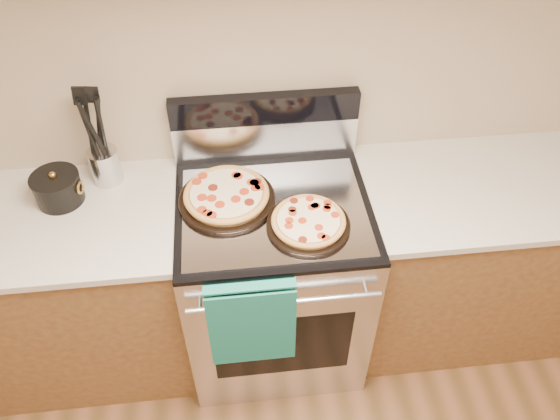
{
  "coord_description": "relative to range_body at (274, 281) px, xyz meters",
  "views": [
    {
      "loc": [
        -0.15,
        0.14,
        2.4
      ],
      "look_at": [
        0.01,
        1.55,
        0.99
      ],
      "focal_mm": 35.0,
      "sensor_mm": 36.0,
      "label": 1
    }
  ],
  "objects": [
    {
      "name": "wall_back",
      "position": [
        0.0,
        0.35,
        0.9
      ],
      "size": [
        4.0,
        0.0,
        4.0
      ],
      "primitive_type": "plane",
      "rotation": [
        1.57,
        0.0,
        0.0
      ],
      "color": "tan",
      "rests_on": "ground"
    },
    {
      "name": "cooktop",
      "position": [
        0.0,
        0.0,
        0.46
      ],
      "size": [
        0.76,
        0.68,
        0.02
      ],
      "primitive_type": "cube",
      "color": "black",
      "rests_on": "range_body"
    },
    {
      "name": "backsplash_upper",
      "position": [
        0.0,
        0.31,
        0.71
      ],
      "size": [
        0.76,
        0.06,
        0.12
      ],
      "primitive_type": "cube",
      "color": "black",
      "rests_on": "backsplash_lower"
    },
    {
      "name": "oven_handle",
      "position": [
        0.0,
        -0.38,
        0.35
      ],
      "size": [
        0.7,
        0.03,
        0.03
      ],
      "primitive_type": "cylinder",
      "rotation": [
        0.0,
        1.57,
        0.0
      ],
      "color": "silver",
      "rests_on": "range_body"
    },
    {
      "name": "pepperoni_pizza_back",
      "position": [
        -0.18,
        0.04,
        0.5
      ],
      "size": [
        0.48,
        0.48,
        0.05
      ],
      "primitive_type": null,
      "rotation": [
        0.0,
        0.0,
        -0.36
      ],
      "color": "#A87233",
      "rests_on": "foil_sheet"
    },
    {
      "name": "cabinet_right",
      "position": [
        0.88,
        0.03,
        -0.01
      ],
      "size": [
        1.0,
        0.62,
        0.88
      ],
      "primitive_type": "cube",
      "color": "brown",
      "rests_on": "ground"
    },
    {
      "name": "cabinet_left",
      "position": [
        -0.88,
        0.03,
        -0.01
      ],
      "size": [
        1.0,
        0.62,
        0.88
      ],
      "primitive_type": "cube",
      "color": "brown",
      "rests_on": "ground"
    },
    {
      "name": "range_body",
      "position": [
        0.0,
        0.0,
        0.0
      ],
      "size": [
        0.76,
        0.68,
        0.9
      ],
      "primitive_type": "cube",
      "color": "#B7B7BC",
      "rests_on": "ground"
    },
    {
      "name": "oven_window",
      "position": [
        0.0,
        -0.34,
        0.0
      ],
      "size": [
        0.56,
        0.01,
        0.4
      ],
      "primitive_type": "cube",
      "color": "black",
      "rests_on": "range_body"
    },
    {
      "name": "dish_towel",
      "position": [
        -0.12,
        -0.38,
        0.25
      ],
      "size": [
        0.32,
        0.05,
        0.42
      ],
      "primitive_type": null,
      "color": "#1A8371",
      "rests_on": "oven_handle"
    },
    {
      "name": "countertop_right",
      "position": [
        0.88,
        0.03,
        0.45
      ],
      "size": [
        1.02,
        0.64,
        0.03
      ],
      "primitive_type": "cube",
      "color": "beige",
      "rests_on": "cabinet_right"
    },
    {
      "name": "saucepan",
      "position": [
        -0.83,
        0.14,
        0.52
      ],
      "size": [
        0.22,
        0.22,
        0.11
      ],
      "primitive_type": "cylinder",
      "rotation": [
        0.0,
        0.0,
        -0.23
      ],
      "color": "black",
      "rests_on": "countertop_left"
    },
    {
      "name": "backsplash_lower",
      "position": [
        0.0,
        0.31,
        0.56
      ],
      "size": [
        0.76,
        0.06,
        0.18
      ],
      "primitive_type": "cube",
      "color": "silver",
      "rests_on": "cooktop"
    },
    {
      "name": "foil_sheet",
      "position": [
        0.0,
        -0.03,
        0.47
      ],
      "size": [
        0.7,
        0.55,
        0.01
      ],
      "primitive_type": "cube",
      "color": "gray",
      "rests_on": "cooktop"
    },
    {
      "name": "utensil_crock",
      "position": [
        -0.65,
        0.24,
        0.53
      ],
      "size": [
        0.16,
        0.16,
        0.15
      ],
      "primitive_type": "cylinder",
      "rotation": [
        0.0,
        0.0,
        -0.4
      ],
      "color": "silver",
      "rests_on": "countertop_left"
    },
    {
      "name": "countertop_left",
      "position": [
        -0.88,
        0.03,
        0.45
      ],
      "size": [
        1.02,
        0.64,
        0.03
      ],
      "primitive_type": "cube",
      "color": "beige",
      "rests_on": "cabinet_left"
    },
    {
      "name": "pepperoni_pizza_front",
      "position": [
        0.12,
        -0.13,
        0.5
      ],
      "size": [
        0.38,
        0.38,
        0.04
      ],
      "primitive_type": null,
      "rotation": [
        0.0,
        0.0,
        0.27
      ],
      "color": "#A87233",
      "rests_on": "foil_sheet"
    }
  ]
}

